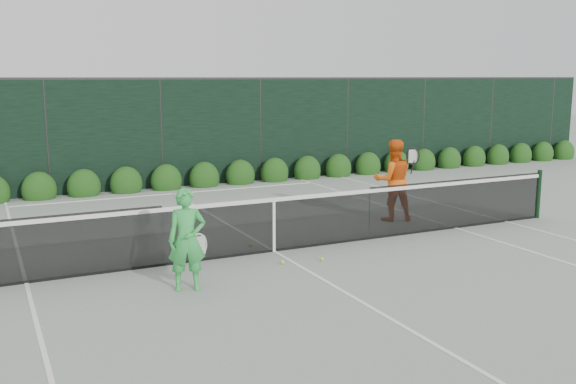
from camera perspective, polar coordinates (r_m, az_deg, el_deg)
name	(u,v)px	position (r m, az deg, el deg)	size (l,w,h in m)	color
ground	(274,252)	(11.48, -1.25, -5.32)	(80.00, 80.00, 0.00)	gray
tennis_net	(273,223)	(11.34, -1.38, -2.75)	(12.90, 0.10, 1.07)	#103218
player_woman	(187,240)	(9.41, -8.97, -4.22)	(0.66, 0.48, 1.50)	green
player_man	(393,180)	(13.98, 9.33, 1.05)	(1.02, 0.89, 1.76)	orange
court_lines	(274,251)	(11.48, -1.25, -5.29)	(11.03, 23.83, 0.01)	white
windscreen_fence	(356,192)	(8.81, 6.07, -0.04)	(32.00, 21.07, 3.06)	black
hedge_row	(166,181)	(18.04, -10.76, 0.97)	(31.66, 0.65, 0.94)	#1A3A0F
tennis_balls	(261,252)	(11.33, -2.44, -5.36)	(1.69, 1.96, 0.07)	#BFE733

